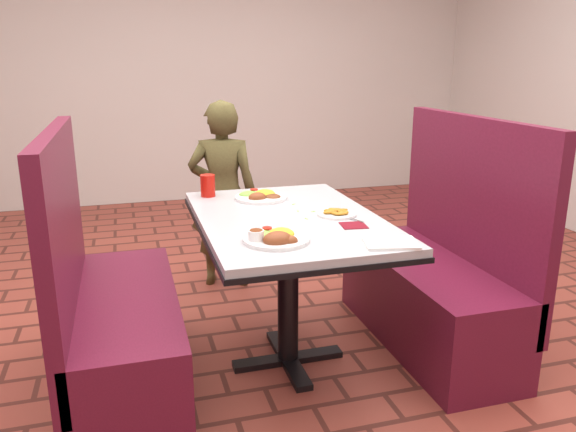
% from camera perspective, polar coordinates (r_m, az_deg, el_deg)
% --- Properties ---
extents(dining_table, '(0.81, 1.21, 0.75)m').
position_cam_1_polar(dining_table, '(2.60, 0.00, -2.04)').
color(dining_table, '#B8B9BD').
rests_on(dining_table, ground).
extents(booth_bench_left, '(0.47, 1.20, 1.17)m').
position_cam_1_polar(booth_bench_left, '(2.63, -17.22, -10.20)').
color(booth_bench_left, maroon).
rests_on(booth_bench_left, ground).
extents(booth_bench_right, '(0.47, 1.20, 1.17)m').
position_cam_1_polar(booth_bench_right, '(3.02, 14.78, -6.54)').
color(booth_bench_right, maroon).
rests_on(booth_bench_right, ground).
extents(diner_person, '(0.50, 0.40, 1.21)m').
position_cam_1_polar(diner_person, '(3.62, -6.60, 2.13)').
color(diner_person, brown).
rests_on(diner_person, ground).
extents(near_dinner_plate, '(0.27, 0.27, 0.08)m').
position_cam_1_polar(near_dinner_plate, '(2.21, -1.31, -1.89)').
color(near_dinner_plate, white).
rests_on(near_dinner_plate, dining_table).
extents(far_dinner_plate, '(0.27, 0.27, 0.07)m').
position_cam_1_polar(far_dinner_plate, '(2.89, -2.80, 2.24)').
color(far_dinner_plate, white).
rests_on(far_dinner_plate, dining_table).
extents(plantain_plate, '(0.18, 0.18, 0.03)m').
position_cam_1_polar(plantain_plate, '(2.59, 4.95, 0.30)').
color(plantain_plate, white).
rests_on(plantain_plate, dining_table).
extents(maroon_napkin, '(0.12, 0.12, 0.00)m').
position_cam_1_polar(maroon_napkin, '(2.44, 6.68, -0.95)').
color(maroon_napkin, maroon).
rests_on(maroon_napkin, dining_table).
extents(spoon_utensil, '(0.05, 0.11, 0.00)m').
position_cam_1_polar(spoon_utensil, '(2.52, 6.71, -0.35)').
color(spoon_utensil, silver).
rests_on(spoon_utensil, dining_table).
extents(red_tumbler, '(0.08, 0.08, 0.11)m').
position_cam_1_polar(red_tumbler, '(2.96, -8.15, 3.08)').
color(red_tumbler, red).
rests_on(red_tumbler, dining_table).
extents(paper_napkin, '(0.23, 0.20, 0.01)m').
position_cam_1_polar(paper_napkin, '(2.22, 10.39, -2.73)').
color(paper_napkin, white).
rests_on(paper_napkin, dining_table).
extents(knife_utensil, '(0.03, 0.15, 0.00)m').
position_cam_1_polar(knife_utensil, '(2.22, 0.90, -2.36)').
color(knife_utensil, silver).
rests_on(knife_utensil, dining_table).
extents(fork_utensil, '(0.08, 0.12, 0.00)m').
position_cam_1_polar(fork_utensil, '(2.24, -0.08, -2.19)').
color(fork_utensil, silver).
rests_on(fork_utensil, dining_table).
extents(lettuce_shreds, '(0.28, 0.32, 0.00)m').
position_cam_1_polar(lettuce_shreds, '(2.64, 0.47, 0.43)').
color(lettuce_shreds, '#93CF53').
rests_on(lettuce_shreds, dining_table).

